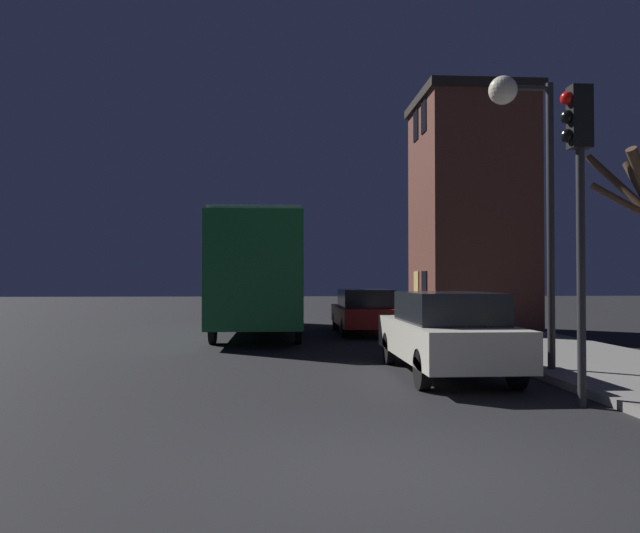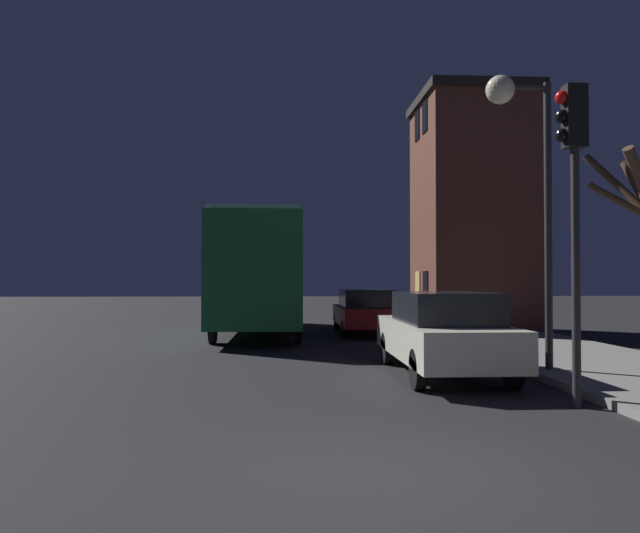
{
  "view_description": "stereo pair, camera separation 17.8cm",
  "coord_description": "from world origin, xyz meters",
  "px_view_note": "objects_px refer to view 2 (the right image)",
  "views": [
    {
      "loc": [
        -1.24,
        -5.77,
        1.81
      ],
      "look_at": [
        -0.1,
        11.83,
        2.17
      ],
      "focal_mm": 35.0,
      "sensor_mm": 36.0,
      "label": 1
    },
    {
      "loc": [
        -1.07,
        -5.78,
        1.81
      ],
      "look_at": [
        -0.1,
        11.83,
        2.17
      ],
      "focal_mm": 35.0,
      "sensor_mm": 36.0,
      "label": 2
    }
  ],
  "objects_px": {
    "car_mid_lane": "(365,311)",
    "streetlamp": "(520,143)",
    "car_near_lane": "(443,332)",
    "traffic_light": "(573,176)",
    "bus": "(260,267)"
  },
  "relations": [
    {
      "from": "car_mid_lane",
      "to": "streetlamp",
      "type": "bearing_deg",
      "value": -79.61
    },
    {
      "from": "car_near_lane",
      "to": "car_mid_lane",
      "type": "height_order",
      "value": "car_near_lane"
    },
    {
      "from": "traffic_light",
      "to": "car_near_lane",
      "type": "bearing_deg",
      "value": 110.93
    },
    {
      "from": "streetlamp",
      "to": "car_near_lane",
      "type": "distance_m",
      "value": 3.82
    },
    {
      "from": "bus",
      "to": "car_mid_lane",
      "type": "relative_size",
      "value": 2.14
    },
    {
      "from": "streetlamp",
      "to": "traffic_light",
      "type": "bearing_deg",
      "value": -96.04
    },
    {
      "from": "bus",
      "to": "car_near_lane",
      "type": "xyz_separation_m",
      "value": [
        3.79,
        -9.3,
        -1.39
      ]
    },
    {
      "from": "bus",
      "to": "car_mid_lane",
      "type": "distance_m",
      "value": 3.8
    },
    {
      "from": "streetlamp",
      "to": "car_mid_lane",
      "type": "distance_m",
      "value": 10.14
    },
    {
      "from": "car_near_lane",
      "to": "streetlamp",
      "type": "bearing_deg",
      "value": -8.17
    },
    {
      "from": "bus",
      "to": "car_near_lane",
      "type": "relative_size",
      "value": 2.12
    },
    {
      "from": "bus",
      "to": "car_near_lane",
      "type": "distance_m",
      "value": 10.14
    },
    {
      "from": "traffic_light",
      "to": "car_mid_lane",
      "type": "xyz_separation_m",
      "value": [
        -1.42,
        12.09,
        -2.51
      ]
    },
    {
      "from": "streetlamp",
      "to": "bus",
      "type": "relative_size",
      "value": 0.54
    },
    {
      "from": "car_near_lane",
      "to": "car_mid_lane",
      "type": "relative_size",
      "value": 1.01
    }
  ]
}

